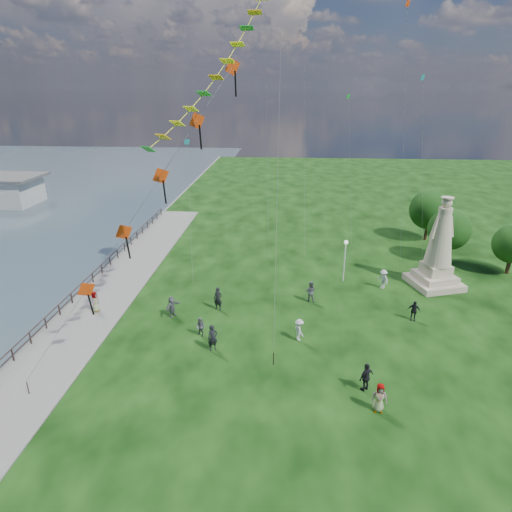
# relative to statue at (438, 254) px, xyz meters

# --- Properties ---
(waterfront) EXTENTS (200.00, 200.00, 1.51)m
(waterfront) POSITION_rel_statue_xyz_m (-29.67, -6.93, -3.12)
(waterfront) COLOR #304149
(waterfront) RESTS_ON ground
(statue) EXTENTS (4.98, 4.98, 8.10)m
(statue) POSITION_rel_statue_xyz_m (0.00, 0.00, 0.00)
(statue) COLOR #C7B296
(statue) RESTS_ON ground
(lamppost) EXTENTS (0.37, 0.37, 3.95)m
(lamppost) POSITION_rel_statue_xyz_m (-8.01, 0.34, -0.21)
(lamppost) COLOR silver
(lamppost) RESTS_ON ground
(tree_row) EXTENTS (9.09, 13.35, 5.86)m
(tree_row) POSITION_rel_statue_xyz_m (4.05, 8.15, 0.32)
(tree_row) COLOR #382314
(tree_row) RESTS_ON ground
(person_0) EXTENTS (0.83, 0.74, 1.90)m
(person_0) POSITION_rel_statue_xyz_m (-18.07, -11.58, -2.11)
(person_0) COLOR black
(person_0) RESTS_ON ground
(person_1) EXTENTS (0.82, 0.69, 1.45)m
(person_1) POSITION_rel_statue_xyz_m (-19.24, -9.92, -2.34)
(person_1) COLOR #595960
(person_1) RESTS_ON ground
(person_2) EXTENTS (0.93, 1.18, 1.62)m
(person_2) POSITION_rel_statue_xyz_m (-12.24, -9.90, -2.25)
(person_2) COLOR silver
(person_2) RESTS_ON ground
(person_3) EXTENTS (1.19, 1.10, 1.84)m
(person_3) POSITION_rel_statue_xyz_m (-8.45, -14.99, -2.14)
(person_3) COLOR black
(person_3) RESTS_ON ground
(person_4) EXTENTS (0.88, 0.58, 1.75)m
(person_4) POSITION_rel_statue_xyz_m (-8.02, -16.70, -2.19)
(person_4) COLOR #595960
(person_4) RESTS_ON ground
(person_5) EXTENTS (1.30, 1.71, 1.70)m
(person_5) POSITION_rel_statue_xyz_m (-21.98, -7.28, -2.21)
(person_5) COLOR #595960
(person_5) RESTS_ON ground
(person_6) EXTENTS (0.80, 0.62, 1.94)m
(person_6) POSITION_rel_statue_xyz_m (-18.60, -5.96, -2.09)
(person_6) COLOR black
(person_6) RESTS_ON ground
(person_7) EXTENTS (0.97, 0.71, 1.80)m
(person_7) POSITION_rel_statue_xyz_m (-11.21, -3.92, -2.16)
(person_7) COLOR #595960
(person_7) RESTS_ON ground
(person_8) EXTENTS (1.12, 1.25, 1.74)m
(person_8) POSITION_rel_statue_xyz_m (-4.72, -0.95, -2.19)
(person_8) COLOR silver
(person_8) RESTS_ON ground
(person_9) EXTENTS (1.04, 0.69, 1.62)m
(person_9) POSITION_rel_statue_xyz_m (-3.51, -6.47, -2.25)
(person_9) COLOR black
(person_9) RESTS_ON ground
(person_10) EXTENTS (0.51, 0.82, 1.67)m
(person_10) POSITION_rel_statue_xyz_m (-28.17, -7.12, -2.23)
(person_10) COLOR #595960
(person_10) RESTS_ON ground
(red_kite_train) EXTENTS (11.54, 9.35, 18.27)m
(red_kite_train) POSITION_rel_statue_xyz_m (-21.02, -11.34, 8.22)
(red_kite_train) COLOR black
(red_kite_train) RESTS_ON ground
(small_kites) EXTENTS (22.73, 16.88, 26.80)m
(small_kites) POSITION_rel_statue_xyz_m (-10.05, 8.34, 12.78)
(small_kites) COLOR teal
(small_kites) RESTS_ON ground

